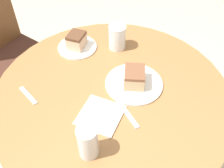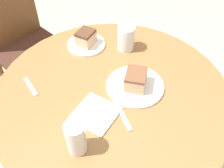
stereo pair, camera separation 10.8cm
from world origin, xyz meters
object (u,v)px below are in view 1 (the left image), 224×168
cake_slice_near (134,77)px  cake_slice_far (77,40)px  glass_lemonade (117,38)px  glass_water (88,143)px  plate_far (77,47)px  plate_near (134,84)px  chair (11,54)px

cake_slice_near → cake_slice_far: (0.05, 0.36, 0.00)m
glass_lemonade → glass_water: glass_water is taller
cake_slice_far → glass_lemonade: 0.20m
plate_far → glass_lemonade: (0.12, -0.16, 0.05)m
cake_slice_near → plate_near: bearing=14.0°
glass_water → chair: bearing=69.4°
chair → cake_slice_far: (0.06, -0.55, 0.32)m
plate_far → cake_slice_far: (0.00, -0.00, 0.04)m
chair → plate_near: bearing=-90.0°
cake_slice_far → cake_slice_near: bearing=-97.8°
plate_near → plate_far: size_ratio=1.30×
chair → cake_slice_far: 0.63m
plate_near → glass_lemonade: 0.27m
plate_far → cake_slice_far: size_ratio=1.82×
plate_near → glass_lemonade: bearing=50.4°
cake_slice_near → cake_slice_far: cake_slice_far is taller
chair → plate_near: chair is taller
chair → glass_water: (-0.36, -0.95, 0.33)m
glass_lemonade → chair: bearing=104.0°
plate_near → cake_slice_near: (-0.00, -0.00, 0.04)m
cake_slice_near → cake_slice_far: 0.37m
cake_slice_near → glass_lemonade: glass_lemonade is taller
plate_far → glass_water: glass_water is taller
chair → plate_near: size_ratio=3.71×
cake_slice_far → glass_lemonade: bearing=-52.5°
chair → glass_water: chair is taller
cake_slice_near → glass_water: glass_water is taller
cake_slice_far → plate_far: bearing=90.0°
plate_near → glass_water: glass_water is taller
cake_slice_far → glass_water: glass_water is taller
glass_lemonade → glass_water: bearing=-154.9°
chair → plate_far: (0.06, -0.55, 0.27)m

